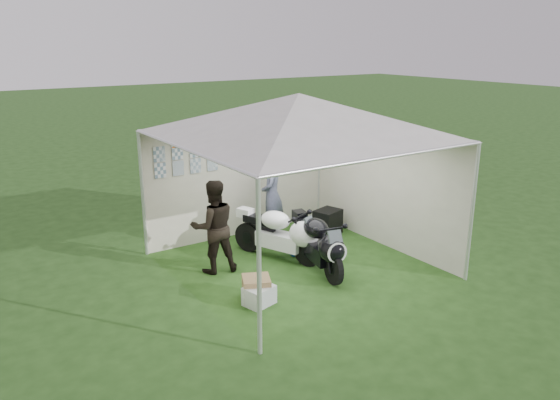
# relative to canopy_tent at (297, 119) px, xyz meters

# --- Properties ---
(ground) EXTENTS (80.00, 80.00, 0.00)m
(ground) POSITION_rel_canopy_tent_xyz_m (0.00, -0.03, -2.58)
(ground) COLOR #204315
(ground) RESTS_ON ground
(canopy_tent) EXTENTS (5.66, 5.66, 3.00)m
(canopy_tent) POSITION_rel_canopy_tent_xyz_m (0.00, 0.00, 0.00)
(canopy_tent) COLOR silver
(canopy_tent) RESTS_ON ground
(motorcycle_white) EXTENTS (0.93, 1.75, 0.91)m
(motorcycle_white) POSITION_rel_canopy_tent_xyz_m (-0.05, 0.37, -2.07)
(motorcycle_white) COLOR black
(motorcycle_white) RESTS_ON ground
(motorcycle_black) EXTENTS (0.67, 1.86, 0.92)m
(motorcycle_black) POSITION_rel_canopy_tent_xyz_m (0.18, -0.41, -2.06)
(motorcycle_black) COLOR black
(motorcycle_black) RESTS_ON ground
(paddock_stand) EXTENTS (0.39, 0.29, 0.27)m
(paddock_stand) POSITION_rel_canopy_tent_xyz_m (0.36, 0.43, -2.44)
(paddock_stand) COLOR blue
(paddock_stand) RESTS_ON ground
(person_dark_jacket) EXTENTS (0.89, 0.76, 1.61)m
(person_dark_jacket) POSITION_rel_canopy_tent_xyz_m (-1.29, 0.59, -1.77)
(person_dark_jacket) COLOR black
(person_dark_jacket) RESTS_ON ground
(person_blue_jacket) EXTENTS (0.74, 0.77, 1.78)m
(person_blue_jacket) POSITION_rel_canopy_tent_xyz_m (0.41, 1.41, -1.68)
(person_blue_jacket) COLOR slate
(person_blue_jacket) RESTS_ON ground
(equipment_box) EXTENTS (0.61, 0.54, 0.51)m
(equipment_box) POSITION_rel_canopy_tent_xyz_m (1.47, 0.97, -2.32)
(equipment_box) COLOR black
(equipment_box) RESTS_ON ground
(crate_0) EXTENTS (0.50, 0.43, 0.29)m
(crate_0) POSITION_rel_canopy_tent_xyz_m (-1.31, -0.89, -2.43)
(crate_0) COLOR silver
(crate_0) RESTS_ON ground
(crate_1) EXTENTS (0.55, 0.55, 0.37)m
(crate_1) POSITION_rel_canopy_tent_xyz_m (-1.27, -0.74, -2.39)
(crate_1) COLOR olive
(crate_1) RESTS_ON ground
(crate_2) EXTENTS (0.36, 0.33, 0.22)m
(crate_2) POSITION_rel_canopy_tent_xyz_m (-1.31, -0.91, -2.47)
(crate_2) COLOR silver
(crate_2) RESTS_ON ground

